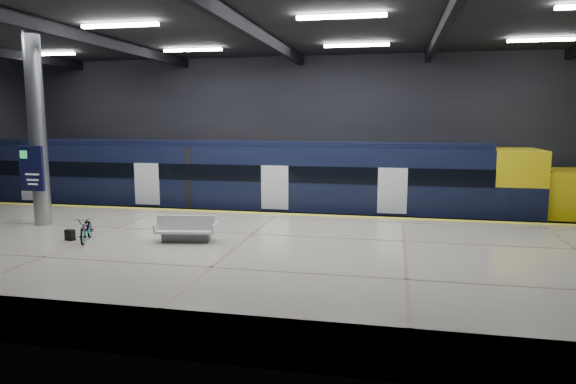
# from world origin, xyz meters

# --- Properties ---
(ground) EXTENTS (30.00, 30.00, 0.00)m
(ground) POSITION_xyz_m (0.00, 0.00, 0.00)
(ground) COLOR black
(ground) RESTS_ON ground
(room_shell) EXTENTS (30.10, 16.10, 8.05)m
(room_shell) POSITION_xyz_m (-0.00, 0.00, 5.72)
(room_shell) COLOR black
(room_shell) RESTS_ON ground
(platform) EXTENTS (30.00, 11.00, 1.10)m
(platform) POSITION_xyz_m (0.00, -2.50, 0.55)
(platform) COLOR #BBB09E
(platform) RESTS_ON ground
(safety_strip) EXTENTS (30.00, 0.40, 0.01)m
(safety_strip) POSITION_xyz_m (0.00, 2.75, 1.11)
(safety_strip) COLOR yellow
(safety_strip) RESTS_ON platform
(rails) EXTENTS (30.00, 1.52, 0.16)m
(rails) POSITION_xyz_m (0.00, 5.50, 0.08)
(rails) COLOR gray
(rails) RESTS_ON ground
(train) EXTENTS (29.40, 2.84, 3.79)m
(train) POSITION_xyz_m (-1.62, 5.50, 2.06)
(train) COLOR black
(train) RESTS_ON ground
(bench) EXTENTS (1.99, 1.09, 0.83)m
(bench) POSITION_xyz_m (-1.77, -2.46, 1.39)
(bench) COLOR #595B60
(bench) RESTS_ON platform
(bicycle) EXTENTS (1.08, 1.63, 0.81)m
(bicycle) POSITION_xyz_m (-4.86, -3.08, 1.50)
(bicycle) COLOR #99999E
(bicycle) RESTS_ON platform
(pannier_bag) EXTENTS (0.33, 0.25, 0.35)m
(pannier_bag) POSITION_xyz_m (-5.46, -3.08, 1.28)
(pannier_bag) COLOR black
(pannier_bag) RESTS_ON platform
(info_column) EXTENTS (0.90, 0.78, 6.90)m
(info_column) POSITION_xyz_m (-8.00, -1.03, 4.46)
(info_column) COLOR #9EA0A5
(info_column) RESTS_ON platform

